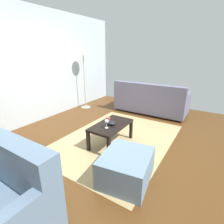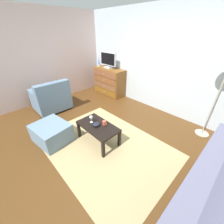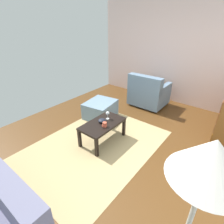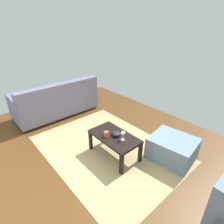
{
  "view_description": "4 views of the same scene",
  "coord_description": "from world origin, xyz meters",
  "px_view_note": "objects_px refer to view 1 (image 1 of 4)",
  "views": [
    {
      "loc": [
        -2.39,
        -1.71,
        1.64
      ],
      "look_at": [
        0.16,
        -0.11,
        0.57
      ],
      "focal_mm": 27.62,
      "sensor_mm": 36.0,
      "label": 1
    },
    {
      "loc": [
        1.79,
        -1.52,
        2.03
      ],
      "look_at": [
        0.06,
        0.13,
        0.6
      ],
      "focal_mm": 22.3,
      "sensor_mm": 36.0,
      "label": 2
    },
    {
      "loc": [
        2.04,
        1.65,
        2.08
      ],
      "look_at": [
        -0.14,
        -0.07,
        0.61
      ],
      "focal_mm": 28.13,
      "sensor_mm": 36.0,
      "label": 3
    },
    {
      "loc": [
        -1.86,
        1.48,
        2.1
      ],
      "look_at": [
        0.01,
        -0.15,
        0.84
      ],
      "focal_mm": 29.31,
      "sensor_mm": 36.0,
      "label": 4
    }
  ],
  "objects_px": {
    "coffee_table": "(111,127)",
    "wine_glass": "(107,122)",
    "armchair": "(0,208)",
    "couch_large": "(150,101)",
    "mug": "(108,119)",
    "bowl_decorative": "(112,123)",
    "ottoman": "(126,167)",
    "standing_lamp": "(83,57)"
  },
  "relations": [
    {
      "from": "wine_glass",
      "to": "armchair",
      "type": "bearing_deg",
      "value": -177.61
    },
    {
      "from": "wine_glass",
      "to": "ottoman",
      "type": "relative_size",
      "value": 0.22
    },
    {
      "from": "mug",
      "to": "standing_lamp",
      "type": "distance_m",
      "value": 2.41
    },
    {
      "from": "couch_large",
      "to": "armchair",
      "type": "height_order",
      "value": "armchair"
    },
    {
      "from": "couch_large",
      "to": "standing_lamp",
      "type": "relative_size",
      "value": 1.12
    },
    {
      "from": "coffee_table",
      "to": "standing_lamp",
      "type": "relative_size",
      "value": 0.5
    },
    {
      "from": "bowl_decorative",
      "to": "ottoman",
      "type": "relative_size",
      "value": 0.21
    },
    {
      "from": "coffee_table",
      "to": "wine_glass",
      "type": "xyz_separation_m",
      "value": [
        -0.18,
        -0.02,
        0.17
      ]
    },
    {
      "from": "coffee_table",
      "to": "bowl_decorative",
      "type": "height_order",
      "value": "bowl_decorative"
    },
    {
      "from": "standing_lamp",
      "to": "ottoman",
      "type": "bearing_deg",
      "value": -130.22
    },
    {
      "from": "coffee_table",
      "to": "ottoman",
      "type": "distance_m",
      "value": 0.98
    },
    {
      "from": "wine_glass",
      "to": "mug",
      "type": "distance_m",
      "value": 0.29
    },
    {
      "from": "wine_glass",
      "to": "mug",
      "type": "bearing_deg",
      "value": 28.55
    },
    {
      "from": "couch_large",
      "to": "standing_lamp",
      "type": "xyz_separation_m",
      "value": [
        -0.63,
        1.8,
        1.13
      ]
    },
    {
      "from": "wine_glass",
      "to": "couch_large",
      "type": "distance_m",
      "value": 2.24
    },
    {
      "from": "wine_glass",
      "to": "couch_large",
      "type": "height_order",
      "value": "couch_large"
    },
    {
      "from": "ottoman",
      "to": "armchair",
      "type": "bearing_deg",
      "value": 155.39
    },
    {
      "from": "wine_glass",
      "to": "armchair",
      "type": "distance_m",
      "value": 1.79
    },
    {
      "from": "mug",
      "to": "bowl_decorative",
      "type": "xyz_separation_m",
      "value": [
        -0.09,
        -0.13,
        -0.01
      ]
    },
    {
      "from": "wine_glass",
      "to": "ottoman",
      "type": "distance_m",
      "value": 0.89
    },
    {
      "from": "coffee_table",
      "to": "bowl_decorative",
      "type": "distance_m",
      "value": 0.09
    },
    {
      "from": "coffee_table",
      "to": "mug",
      "type": "bearing_deg",
      "value": 57.05
    },
    {
      "from": "coffee_table",
      "to": "mug",
      "type": "distance_m",
      "value": 0.17
    },
    {
      "from": "ottoman",
      "to": "standing_lamp",
      "type": "relative_size",
      "value": 0.41
    },
    {
      "from": "wine_glass",
      "to": "ottoman",
      "type": "bearing_deg",
      "value": -128.18
    },
    {
      "from": "bowl_decorative",
      "to": "standing_lamp",
      "type": "bearing_deg",
      "value": 52.01
    },
    {
      "from": "mug",
      "to": "coffee_table",
      "type": "bearing_deg",
      "value": -122.95
    },
    {
      "from": "couch_large",
      "to": "armchair",
      "type": "distance_m",
      "value": 4.01
    },
    {
      "from": "mug",
      "to": "armchair",
      "type": "bearing_deg",
      "value": -174.1
    },
    {
      "from": "coffee_table",
      "to": "couch_large",
      "type": "bearing_deg",
      "value": 0.67
    },
    {
      "from": "coffee_table",
      "to": "couch_large",
      "type": "height_order",
      "value": "couch_large"
    },
    {
      "from": "bowl_decorative",
      "to": "couch_large",
      "type": "relative_size",
      "value": 0.08
    },
    {
      "from": "armchair",
      "to": "coffee_table",
      "type": "bearing_deg",
      "value": 2.84
    },
    {
      "from": "wine_glass",
      "to": "ottoman",
      "type": "height_order",
      "value": "wine_glass"
    },
    {
      "from": "mug",
      "to": "armchair",
      "type": "height_order",
      "value": "armchair"
    },
    {
      "from": "mug",
      "to": "standing_lamp",
      "type": "xyz_separation_m",
      "value": [
        1.36,
        1.72,
        1.02
      ]
    },
    {
      "from": "coffee_table",
      "to": "ottoman",
      "type": "bearing_deg",
      "value": -135.55
    },
    {
      "from": "mug",
      "to": "ottoman",
      "type": "bearing_deg",
      "value": -134.02
    },
    {
      "from": "wine_glass",
      "to": "couch_large",
      "type": "bearing_deg",
      "value": 1.21
    },
    {
      "from": "mug",
      "to": "ottoman",
      "type": "xyz_separation_m",
      "value": [
        -0.76,
        -0.79,
        -0.25
      ]
    },
    {
      "from": "mug",
      "to": "armchair",
      "type": "distance_m",
      "value": 2.04
    },
    {
      "from": "bowl_decorative",
      "to": "ottoman",
      "type": "height_order",
      "value": "bowl_decorative"
    }
  ]
}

